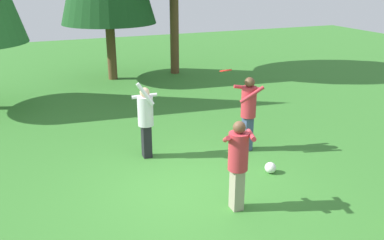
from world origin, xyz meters
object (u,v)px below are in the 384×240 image
object	(u,v)px
person_bystander	(238,158)
ball_white	(270,168)
person_catcher	(248,108)
frisbee	(226,71)
person_thrower	(146,116)

from	to	relation	value
person_bystander	ball_white	size ratio (longest dim) A/B	7.03
person_catcher	person_bystander	distance (m)	2.61
frisbee	person_catcher	bearing A→B (deg)	-11.73
person_catcher	frisbee	xyz separation A→B (m)	(-0.54, 0.11, 0.87)
person_thrower	ball_white	xyz separation A→B (m)	(2.12, -1.73, -0.83)
frisbee	person_thrower	bearing A→B (deg)	167.55
person_catcher	frisbee	bearing A→B (deg)	-0.00
person_bystander	ball_white	xyz separation A→B (m)	(1.29, 0.95, -0.84)
person_thrower	person_catcher	xyz separation A→B (m)	(2.25, -0.49, 0.07)
person_bystander	person_thrower	bearing A→B (deg)	38.30
person_thrower	ball_white	bearing A→B (deg)	-26.74
person_catcher	frisbee	size ratio (longest dim) A/B	6.20
person_catcher	ball_white	distance (m)	1.54
person_thrower	frisbee	world-z (taller)	frisbee
person_thrower	frisbee	bearing A→B (deg)	0.00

